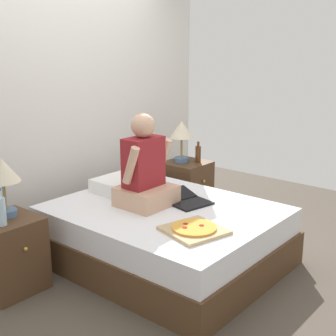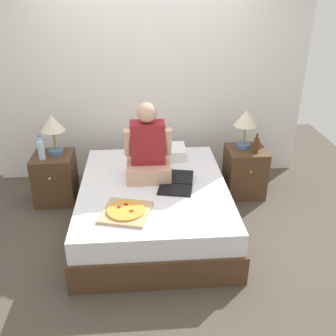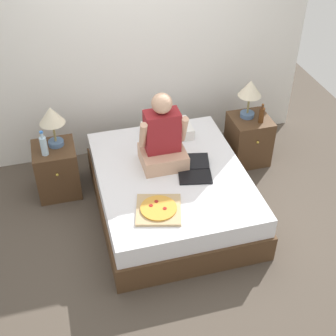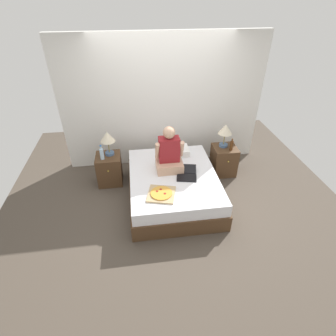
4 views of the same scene
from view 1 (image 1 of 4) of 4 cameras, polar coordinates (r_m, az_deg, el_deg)
ground_plane at (r=4.13m, az=-0.40°, el=-11.34°), size 5.84×5.84×0.00m
wall_back at (r=4.66m, az=-12.66°, el=7.52°), size 3.84×0.12×2.50m
bed at (r=4.02m, az=-0.40°, el=-8.22°), size 1.48×1.84×0.50m
nightstand_left at (r=3.79m, az=-18.83°, el=-9.92°), size 0.44×0.47×0.57m
lamp_on_left_nightstand at (r=3.64m, az=-19.53°, el=-0.72°), size 0.26×0.26×0.45m
water_bottle at (r=3.53m, az=-19.70°, el=-4.89°), size 0.07×0.07×0.28m
nightstand_right at (r=5.17m, az=2.27°, el=-2.33°), size 0.44×0.47×0.57m
lamp_on_right_nightstand at (r=5.03m, az=1.68°, el=4.36°), size 0.26×0.26×0.45m
beer_bottle at (r=5.07m, az=3.69°, el=1.75°), size 0.06×0.06×0.23m
pillow at (r=4.42m, az=-5.70°, el=-1.82°), size 0.52×0.34×0.12m
person_seated at (r=3.92m, az=-2.84°, el=-0.47°), size 0.47×0.40×0.78m
laptop at (r=4.04m, az=2.34°, el=-3.98°), size 0.39×0.47×0.07m
pizza_box at (r=3.44m, az=3.20°, el=-7.49°), size 0.49×0.49×0.04m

